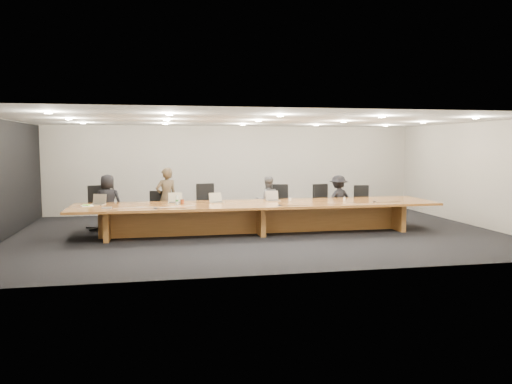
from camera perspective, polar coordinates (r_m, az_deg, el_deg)
ground at (r=12.48m, az=0.27°, el=-4.70°), size 12.00×12.00×0.00m
back_wall at (r=16.24m, az=-2.54°, el=2.60°), size 12.00×0.02×2.80m
conference_table at (r=12.40m, az=0.27°, el=-2.33°), size 9.00×1.80×0.75m
chair_far_left at (r=13.53m, az=-17.44°, el=-1.68°), size 0.74×0.74×1.16m
chair_left at (r=13.32m, az=-11.45°, el=-1.99°), size 0.65×0.65×1.00m
chair_mid_left at (r=13.44m, az=-5.55°, el=-1.47°), size 0.69×0.69×1.17m
chair_mid_right at (r=13.87m, az=2.68°, el=-1.37°), size 0.71×0.71×1.11m
chair_right at (r=14.17m, az=7.78°, el=-1.28°), size 0.66×0.66×1.11m
chair_far_right at (r=14.66m, az=12.18°, el=-1.25°), size 0.57×0.57×1.05m
person_a at (r=13.38m, az=-16.57°, el=-1.12°), size 0.77×0.57×1.44m
person_b at (r=13.31m, az=-10.20°, el=-0.68°), size 0.68×0.56×1.60m
person_c at (r=13.61m, az=1.33°, el=-1.02°), size 0.66×0.52×1.34m
person_d at (r=14.17m, az=9.39°, el=-0.82°), size 0.97×0.72×1.35m
laptop_a at (r=12.58m, az=-17.69°, el=-0.81°), size 0.40×0.35×0.27m
laptop_b at (r=12.52m, az=-9.26°, el=-0.65°), size 0.36×0.27×0.27m
laptop_c at (r=12.46m, az=-4.49°, el=-0.65°), size 0.37×0.31×0.26m
laptop_d at (r=12.83m, az=1.98°, el=-0.44°), size 0.36×0.27×0.27m
water_bottle at (r=12.15m, az=-9.02°, el=-0.96°), size 0.08×0.08×0.21m
amber_mug at (r=12.33m, az=-8.42°, el=-1.09°), size 0.09×0.09×0.11m
paper_cup_near at (r=12.89m, az=3.93°, el=-0.85°), size 0.09×0.09×0.08m
paper_cup_far at (r=13.13m, az=10.06°, el=-0.81°), size 0.08×0.08×0.08m
notepad at (r=12.40m, az=-18.73°, el=-1.51°), size 0.31×0.28×0.02m
lime_gadget at (r=12.39m, az=-18.82°, el=-1.43°), size 0.18×0.14×0.02m
av_box at (r=11.78m, az=-16.67°, el=-1.76°), size 0.22×0.17×0.03m
mic_left at (r=11.50m, az=-11.41°, el=-1.81°), size 0.15×0.15×0.03m
mic_center at (r=11.84m, az=2.70°, el=-1.51°), size 0.13×0.13×0.03m
mic_right at (r=12.94m, az=13.37°, el=-1.07°), size 0.13×0.13×0.03m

